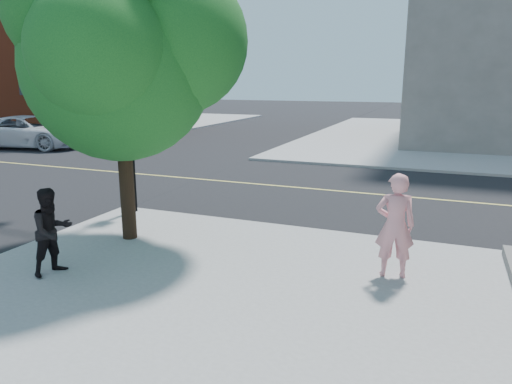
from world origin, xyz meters
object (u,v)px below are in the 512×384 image
at_px(pedestrian, 52,231).
at_px(street_tree, 122,44).
at_px(man_on_phone, 395,226).
at_px(car_a, 30,132).
at_px(signal_pole, 62,77).

height_order(pedestrian, street_tree, street_tree).
distance_m(man_on_phone, pedestrian, 6.07).
height_order(street_tree, car_a, street_tree).
bearing_deg(car_a, pedestrian, -142.94).
distance_m(street_tree, car_a, 18.17).
bearing_deg(car_a, street_tree, -137.49).
relative_size(man_on_phone, signal_pole, 0.44).
xyz_separation_m(pedestrian, car_a, (-14.16, 12.82, -0.06)).
xyz_separation_m(man_on_phone, car_a, (-19.84, 10.68, -0.21)).
bearing_deg(man_on_phone, street_tree, -12.03).
bearing_deg(street_tree, pedestrian, -94.01).
bearing_deg(pedestrian, signal_pole, 53.37).
xyz_separation_m(man_on_phone, signal_pole, (-8.94, 1.88, 2.57)).
xyz_separation_m(man_on_phone, street_tree, (-5.53, 0.02, 3.18)).
height_order(man_on_phone, street_tree, street_tree).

